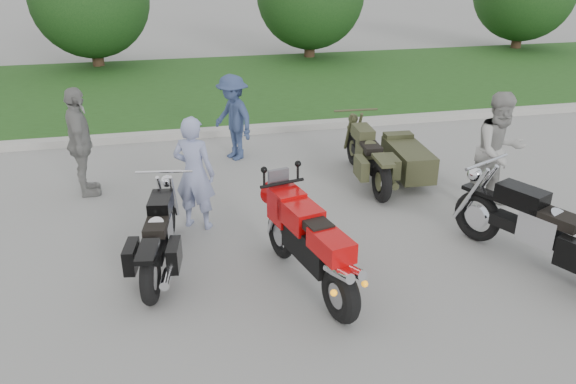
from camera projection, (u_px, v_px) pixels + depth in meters
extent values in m
plane|color=gray|center=(273.00, 291.00, 6.66)|extent=(80.00, 80.00, 0.00)
cube|color=#A6A49C|center=(218.00, 132.00, 11.97)|extent=(60.00, 0.30, 0.15)
cube|color=#295D20|center=(202.00, 87.00, 15.67)|extent=(60.00, 8.00, 0.14)
cylinder|color=#3F2B1C|center=(97.00, 51.00, 17.83)|extent=(0.36, 0.36, 1.20)
cylinder|color=#3F2B1C|center=(310.00, 43.00, 19.24)|extent=(0.36, 0.36, 1.20)
cylinder|color=#3F2B1C|center=(517.00, 35.00, 20.85)|extent=(0.36, 0.36, 1.20)
torus|color=black|center=(341.00, 295.00, 6.03)|extent=(0.34, 0.68, 0.65)
torus|color=black|center=(281.00, 235.00, 7.27)|extent=(0.27, 0.64, 0.63)
cube|color=black|center=(310.00, 245.00, 6.50)|extent=(0.50, 0.98, 0.37)
cube|color=#B90708|center=(301.00, 215.00, 6.58)|extent=(0.48, 0.64, 0.27)
cube|color=#B90708|center=(331.00, 245.00, 6.02)|extent=(0.44, 0.63, 0.23)
cube|color=black|center=(316.00, 225.00, 6.26)|extent=(0.35, 0.42, 0.10)
cube|color=#B90708|center=(287.00, 206.00, 6.92)|extent=(0.44, 0.49, 0.42)
cylinder|color=silver|center=(339.00, 273.00, 5.82)|extent=(0.22, 0.50, 0.23)
cylinder|color=silver|center=(351.00, 270.00, 5.88)|extent=(0.22, 0.50, 0.23)
torus|color=black|center=(150.00, 278.00, 6.34)|extent=(0.26, 0.66, 0.64)
torus|color=black|center=(169.00, 217.00, 7.76)|extent=(0.21, 0.61, 0.60)
cube|color=black|center=(160.00, 238.00, 7.01)|extent=(0.39, 1.15, 0.13)
cube|color=silver|center=(159.00, 233.00, 6.98)|extent=(0.35, 0.46, 0.33)
cube|color=black|center=(161.00, 204.00, 7.13)|extent=(0.34, 0.55, 0.21)
cube|color=black|center=(156.00, 226.00, 6.79)|extent=(0.34, 0.51, 0.11)
cube|color=black|center=(147.00, 251.00, 6.20)|extent=(0.29, 0.55, 0.06)
cylinder|color=silver|center=(171.00, 261.00, 6.78)|extent=(0.26, 1.04, 0.09)
torus|color=black|center=(477.00, 216.00, 7.67)|extent=(0.42, 0.70, 0.71)
cube|color=black|center=(541.00, 234.00, 6.97)|extent=(0.78, 1.30, 0.15)
cube|color=silver|center=(542.00, 228.00, 6.93)|extent=(0.51, 0.59, 0.39)
cube|color=black|center=(522.00, 197.00, 7.05)|extent=(0.54, 0.68, 0.24)
cube|color=black|center=(558.00, 219.00, 6.73)|extent=(0.51, 0.63, 0.13)
torus|color=black|center=(382.00, 182.00, 8.82)|extent=(0.21, 0.69, 0.68)
torus|color=black|center=(354.00, 148.00, 10.31)|extent=(0.16, 0.64, 0.64)
cube|color=black|center=(367.00, 159.00, 9.53)|extent=(0.29, 1.21, 0.14)
cube|color=#393B22|center=(367.00, 154.00, 9.49)|extent=(0.32, 0.46, 0.35)
cube|color=#393B22|center=(363.00, 133.00, 9.65)|extent=(0.31, 0.56, 0.22)
cube|color=black|center=(370.00, 147.00, 9.29)|extent=(0.31, 0.51, 0.12)
cube|color=#393B22|center=(383.00, 160.00, 8.67)|extent=(0.25, 0.56, 0.06)
cylinder|color=#393B22|center=(383.00, 173.00, 9.30)|extent=(0.16, 1.10, 0.10)
cube|color=#393B22|center=(408.00, 160.00, 9.55)|extent=(0.62, 1.32, 0.45)
torus|color=black|center=(421.00, 165.00, 9.63)|extent=(0.15, 0.56, 0.56)
imported|color=#8790B8|center=(194.00, 173.00, 7.84)|extent=(0.72, 0.63, 1.65)
imported|color=#999893|center=(499.00, 152.00, 8.42)|extent=(0.94, 0.76, 1.82)
imported|color=navy|center=(233.00, 118.00, 10.42)|extent=(1.00, 1.19, 1.60)
imported|color=gray|center=(80.00, 143.00, 8.86)|extent=(0.56, 1.08, 1.77)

